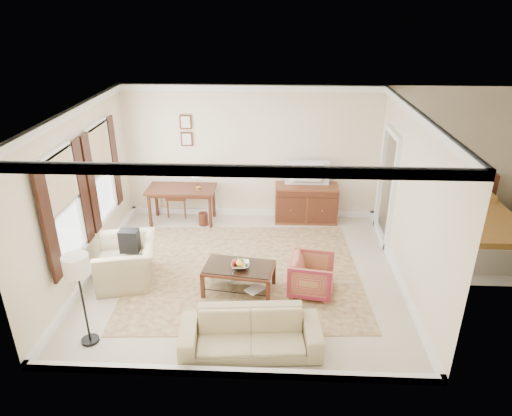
# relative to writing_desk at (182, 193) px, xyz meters

# --- Properties ---
(room_shell) EXTENTS (5.51, 5.01, 2.91)m
(room_shell) POSITION_rel_writing_desk_xyz_m (1.48, -2.04, 1.79)
(room_shell) COLOR beige
(room_shell) RESTS_ON ground
(annex_bedroom) EXTENTS (3.00, 2.70, 2.90)m
(annex_bedroom) POSITION_rel_writing_desk_xyz_m (5.97, -0.89, -0.34)
(annex_bedroom) COLOR beige
(annex_bedroom) RESTS_ON ground
(window_front) EXTENTS (0.12, 1.56, 1.80)m
(window_front) POSITION_rel_writing_desk_xyz_m (-1.22, -2.74, 0.87)
(window_front) COLOR #CCB284
(window_front) RESTS_ON room_shell
(window_rear) EXTENTS (0.12, 1.56, 1.80)m
(window_rear) POSITION_rel_writing_desk_xyz_m (-1.22, -1.14, 0.87)
(window_rear) COLOR #CCB284
(window_rear) RESTS_ON room_shell
(doorway) EXTENTS (0.10, 1.12, 2.25)m
(doorway) POSITION_rel_writing_desk_xyz_m (4.19, -0.54, 0.39)
(doorway) COLOR white
(doorway) RESTS_ON room_shell
(rug) EXTENTS (4.25, 3.70, 0.01)m
(rug) POSITION_rel_writing_desk_xyz_m (1.48, -1.99, -0.68)
(rug) COLOR brown
(rug) RESTS_ON room_shell
(writing_desk) EXTENTS (1.45, 0.73, 0.79)m
(writing_desk) POSITION_rel_writing_desk_xyz_m (0.00, 0.00, 0.00)
(writing_desk) COLOR #472114
(writing_desk) RESTS_ON room_shell
(desk_chair) EXTENTS (0.49, 0.49, 1.05)m
(desk_chair) POSITION_rel_writing_desk_xyz_m (-0.18, 0.35, -0.16)
(desk_chair) COLOR brown
(desk_chair) RESTS_ON room_shell
(desk_lamp) EXTENTS (0.32, 0.32, 0.50)m
(desk_lamp) POSITION_rel_writing_desk_xyz_m (0.37, 0.00, 0.36)
(desk_lamp) COLOR silver
(desk_lamp) RESTS_ON writing_desk
(framed_prints) EXTENTS (0.25, 0.04, 0.68)m
(framed_prints) POSITION_rel_writing_desk_xyz_m (0.10, 0.43, 1.26)
(framed_prints) COLOR #472114
(framed_prints) RESTS_ON room_shell
(sideboard) EXTENTS (1.35, 0.52, 0.83)m
(sideboard) POSITION_rel_writing_desk_xyz_m (2.69, 0.17, -0.27)
(sideboard) COLOR brown
(sideboard) RESTS_ON room_shell
(tv) EXTENTS (0.90, 0.52, 0.12)m
(tv) POSITION_rel_writing_desk_xyz_m (2.69, 0.15, 0.59)
(tv) COLOR black
(tv) RESTS_ON sideboard
(coffee_table) EXTENTS (1.22, 0.82, 0.48)m
(coffee_table) POSITION_rel_writing_desk_xyz_m (1.44, -2.58, -0.31)
(coffee_table) COLOR #472114
(coffee_table) RESTS_ON room_shell
(fruit_bowl) EXTENTS (0.42, 0.42, 0.10)m
(fruit_bowl) POSITION_rel_writing_desk_xyz_m (1.47, -2.62, -0.15)
(fruit_bowl) COLOR silver
(fruit_bowl) RESTS_ON coffee_table
(book_a) EXTENTS (0.27, 0.16, 0.38)m
(book_a) POSITION_rel_writing_desk_xyz_m (1.22, -2.45, -0.50)
(book_a) COLOR brown
(book_a) RESTS_ON coffee_table
(book_b) EXTENTS (0.22, 0.22, 0.38)m
(book_b) POSITION_rel_writing_desk_xyz_m (1.64, -2.72, -0.50)
(book_b) COLOR brown
(book_b) RESTS_ON coffee_table
(striped_armchair) EXTENTS (0.76, 0.80, 0.73)m
(striped_armchair) POSITION_rel_writing_desk_xyz_m (2.64, -2.56, -0.32)
(striped_armchair) COLOR maroon
(striped_armchair) RESTS_ON room_shell
(club_armchair) EXTENTS (0.96, 1.25, 0.98)m
(club_armchair) POSITION_rel_writing_desk_xyz_m (-0.51, -2.33, -0.20)
(club_armchair) COLOR tan
(club_armchair) RESTS_ON room_shell
(backpack) EXTENTS (0.35, 0.39, 0.40)m
(backpack) POSITION_rel_writing_desk_xyz_m (-0.46, -2.22, 0.05)
(backpack) COLOR black
(backpack) RESTS_ON club_armchair
(sofa) EXTENTS (1.97, 0.72, 0.75)m
(sofa) POSITION_rel_writing_desk_xyz_m (1.72, -3.99, -0.31)
(sofa) COLOR tan
(sofa) RESTS_ON room_shell
(floor_lamp) EXTENTS (0.35, 0.35, 1.41)m
(floor_lamp) POSITION_rel_writing_desk_xyz_m (-0.59, -3.93, 0.48)
(floor_lamp) COLOR black
(floor_lamp) RESTS_ON room_shell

